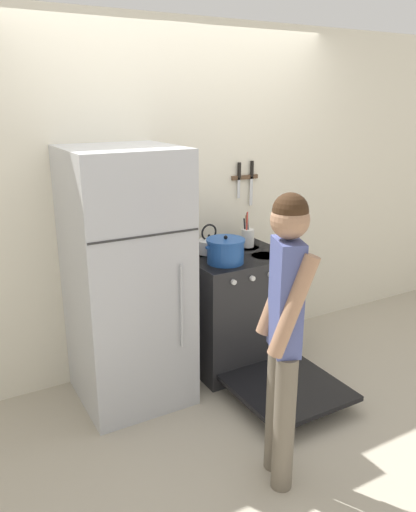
# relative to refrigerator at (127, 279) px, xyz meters

# --- Properties ---
(ground_plane) EXTENTS (14.00, 14.00, 0.00)m
(ground_plane) POSITION_rel_refrigerator_xyz_m (0.58, 0.36, -0.86)
(ground_plane) COLOR #B2A893
(wall_back) EXTENTS (10.00, 0.06, 2.55)m
(wall_back) POSITION_rel_refrigerator_xyz_m (0.58, 0.39, 0.41)
(wall_back) COLOR silver
(wall_back) RESTS_ON ground_plane
(refrigerator) EXTENTS (0.70, 0.74, 1.72)m
(refrigerator) POSITION_rel_refrigerator_xyz_m (0.00, 0.00, 0.00)
(refrigerator) COLOR #B7BABF
(refrigerator) RESTS_ON ground_plane
(stove_range) EXTENTS (0.77, 1.35, 0.89)m
(stove_range) POSITION_rel_refrigerator_xyz_m (0.88, -0.00, -0.42)
(stove_range) COLOR #232326
(stove_range) RESTS_ON ground_plane
(dutch_oven_pot) EXTENTS (0.32, 0.27, 0.20)m
(dutch_oven_pot) POSITION_rel_refrigerator_xyz_m (0.71, -0.09, 0.11)
(dutch_oven_pot) COLOR #1E4C9E
(dutch_oven_pot) RESTS_ON stove_range
(tea_kettle) EXTENTS (0.21, 0.17, 0.23)m
(tea_kettle) POSITION_rel_refrigerator_xyz_m (0.72, 0.16, 0.10)
(tea_kettle) COLOR silver
(tea_kettle) RESTS_ON stove_range
(utensil_jar) EXTENTS (0.10, 0.10, 0.28)m
(utensil_jar) POSITION_rel_refrigerator_xyz_m (1.07, 0.17, 0.10)
(utensil_jar) COLOR silver
(utensil_jar) RESTS_ON stove_range
(person) EXTENTS (0.34, 0.38, 1.59)m
(person) POSITION_rel_refrigerator_xyz_m (0.40, -1.17, 0.04)
(person) COLOR #6B6051
(person) RESTS_ON ground_plane
(wall_knife_strip) EXTENTS (0.24, 0.03, 0.36)m
(wall_knife_strip) POSITION_rel_refrigerator_xyz_m (1.15, 0.34, 0.55)
(wall_knife_strip) COLOR brown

